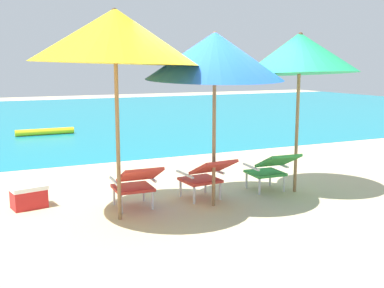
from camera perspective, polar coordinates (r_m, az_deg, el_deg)
ground_plane at (r=10.65m, az=-7.94°, el=-1.05°), size 40.00×40.00×0.00m
ocean_band at (r=18.48m, az=-15.26°, el=3.29°), size 40.00×18.00×0.01m
swim_buoy at (r=13.78m, az=-17.61°, el=1.46°), size 1.60×0.18×0.18m
lounge_chair_left at (r=6.37m, az=-6.90°, el=-4.66°), size 0.57×0.89×0.68m
lounge_chair_center at (r=6.76m, az=1.75°, el=-3.74°), size 0.60×0.91×0.68m
lounge_chair_right at (r=7.30m, az=9.70°, el=-2.87°), size 0.58×0.90×0.68m
beach_umbrella_left at (r=5.85m, az=-9.45°, el=12.94°), size 2.12×2.11×2.68m
beach_umbrella_center at (r=6.36m, az=2.80°, el=10.76°), size 2.20×2.22×2.45m
beach_umbrella_right at (r=7.27m, az=13.10°, el=10.78°), size 1.77×1.80×2.50m
cooler_box at (r=6.90m, az=-19.41°, el=-6.10°), size 0.52×0.41×0.32m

